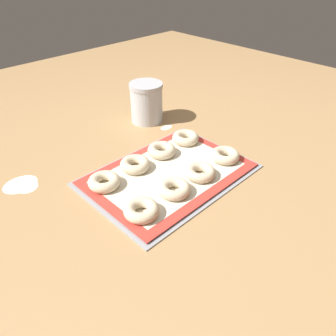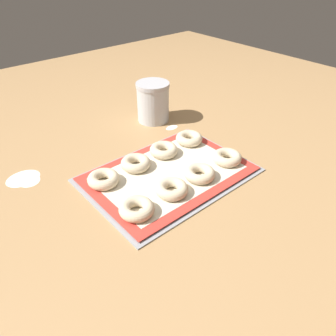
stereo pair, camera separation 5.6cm
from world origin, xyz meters
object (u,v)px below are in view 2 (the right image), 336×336
at_px(bagel_front_mid_right, 200,173).
at_px(bagel_back_mid_left, 136,163).
at_px(bagel_front_mid_left, 172,189).
at_px(bagel_front_far_right, 227,157).
at_px(bagel_back_mid_right, 164,150).
at_px(bagel_front_far_left, 137,209).
at_px(baking_tray, 168,174).
at_px(bagel_back_far_left, 103,179).
at_px(bagel_back_far_right, 189,138).
at_px(flour_canister, 153,102).

height_order(bagel_front_mid_right, bagel_back_mid_left, same).
bearing_deg(bagel_front_mid_left, bagel_front_far_right, 1.37).
xyz_separation_m(bagel_front_mid_left, bagel_back_mid_right, (0.12, 0.17, 0.00)).
bearing_deg(bagel_back_mid_left, bagel_front_far_left, -125.39).
distance_m(baking_tray, bagel_back_far_left, 0.20).
bearing_deg(bagel_back_mid_right, bagel_front_far_right, -53.20).
bearing_deg(bagel_front_mid_right, bagel_back_far_left, 144.90).
relative_size(bagel_back_mid_left, bagel_back_far_right, 1.00).
bearing_deg(bagel_front_mid_right, bagel_front_mid_left, -179.49).
distance_m(bagel_front_mid_left, bagel_back_mid_left, 0.17).
xyz_separation_m(bagel_front_mid_left, bagel_back_far_left, (-0.12, 0.17, 0.00)).
distance_m(bagel_back_far_right, flour_canister, 0.25).
relative_size(baking_tray, bagel_back_mid_right, 5.34).
bearing_deg(bagel_back_mid_left, bagel_back_mid_right, 1.15).
bearing_deg(bagel_front_mid_right, baking_tray, 122.46).
xyz_separation_m(baking_tray, bagel_back_far_right, (0.18, 0.09, 0.02)).
distance_m(bagel_back_mid_left, bagel_back_mid_right, 0.12).
distance_m(bagel_front_far_left, flour_canister, 0.57).
bearing_deg(bagel_back_far_left, bagel_front_far_left, -90.93).
relative_size(baking_tray, flour_canister, 3.24).
xyz_separation_m(bagel_front_far_right, flour_canister, (0.02, 0.41, 0.05)).
distance_m(baking_tray, bagel_back_far_right, 0.20).
xyz_separation_m(bagel_back_mid_right, bagel_back_far_right, (0.12, 0.00, 0.00)).
distance_m(bagel_front_mid_right, bagel_back_far_right, 0.21).
height_order(bagel_front_far_left, bagel_back_mid_left, same).
relative_size(bagel_front_far_right, bagel_back_far_left, 1.00).
relative_size(bagel_front_far_left, flour_canister, 0.61).
relative_size(bagel_front_mid_left, bagel_back_far_left, 1.00).
relative_size(bagel_front_far_right, bagel_back_far_right, 1.00).
bearing_deg(bagel_front_mid_left, bagel_back_mid_right, 56.08).
bearing_deg(bagel_back_mid_right, bagel_front_far_left, -143.79).
height_order(bagel_front_mid_right, bagel_front_far_right, same).
relative_size(baking_tray, bagel_front_mid_left, 5.34).
distance_m(bagel_front_mid_left, bagel_front_far_right, 0.24).
relative_size(bagel_front_far_left, bagel_back_far_left, 1.00).
relative_size(bagel_back_far_right, flour_canister, 0.61).
bearing_deg(bagel_front_mid_left, bagel_back_far_left, 126.31).
distance_m(bagel_front_mid_left, bagel_front_mid_right, 0.11).
height_order(bagel_front_mid_right, bagel_back_mid_right, same).
bearing_deg(bagel_front_far_right, bagel_front_far_left, -178.64).
distance_m(bagel_front_far_right, bagel_back_far_right, 0.17).
distance_m(bagel_back_far_left, bagel_back_mid_left, 0.12).
relative_size(bagel_back_mid_right, flour_canister, 0.61).
distance_m(baking_tray, bagel_front_mid_right, 0.10).
bearing_deg(flour_canister, bagel_back_far_left, -147.24).
distance_m(baking_tray, bagel_back_mid_left, 0.11).
height_order(bagel_front_mid_right, flour_canister, flour_canister).
height_order(bagel_front_far_right, bagel_back_far_right, same).
bearing_deg(bagel_back_far_right, bagel_back_mid_right, -179.52).
xyz_separation_m(bagel_front_far_left, bagel_back_far_right, (0.36, 0.18, 0.00)).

